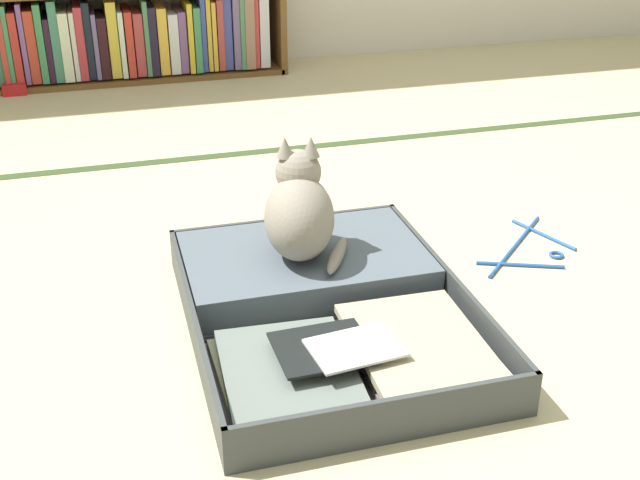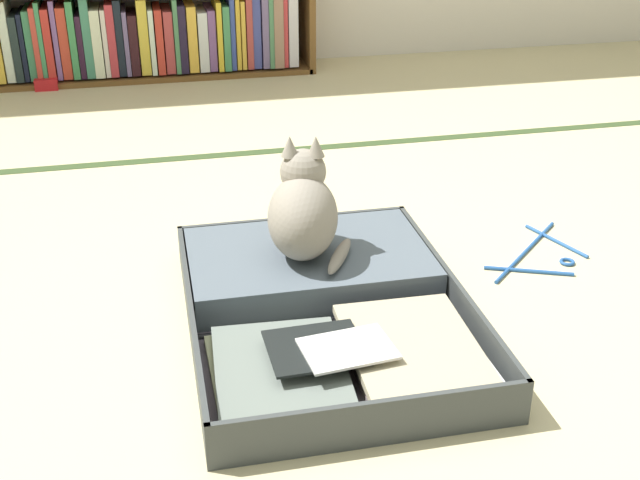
% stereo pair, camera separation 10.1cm
% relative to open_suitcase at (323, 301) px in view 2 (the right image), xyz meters
% --- Properties ---
extents(ground_plane, '(10.00, 10.00, 0.00)m').
position_rel_open_suitcase_xyz_m(ground_plane, '(0.13, 0.03, -0.04)').
color(ground_plane, '#CDBD8E').
extents(tatami_border, '(4.80, 0.05, 0.00)m').
position_rel_open_suitcase_xyz_m(tatami_border, '(0.13, 1.14, -0.04)').
color(tatami_border, '#354A26').
rests_on(tatami_border, ground_plane).
extents(open_suitcase, '(0.63, 0.84, 0.10)m').
position_rel_open_suitcase_xyz_m(open_suitcase, '(0.00, 0.00, 0.00)').
color(open_suitcase, '#3A3F3F').
rests_on(open_suitcase, ground_plane).
extents(black_cat, '(0.25, 0.29, 0.29)m').
position_rel_open_suitcase_xyz_m(black_cat, '(-0.01, 0.15, 0.17)').
color(black_cat, gray).
rests_on(black_cat, open_suitcase).
extents(clothes_hanger, '(0.31, 0.30, 0.01)m').
position_rel_open_suitcase_xyz_m(clothes_hanger, '(0.65, 0.17, -0.04)').
color(clothes_hanger, '#26579D').
rests_on(clothes_hanger, ground_plane).
extents(small_red_pouch, '(0.10, 0.07, 0.05)m').
position_rel_open_suitcase_xyz_m(small_red_pouch, '(-0.78, 2.15, -0.02)').
color(small_red_pouch, red).
rests_on(small_red_pouch, ground_plane).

